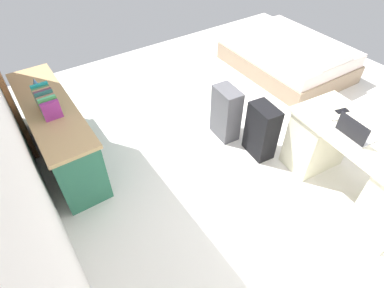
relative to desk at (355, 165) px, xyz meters
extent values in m
plane|color=silver|center=(1.18, 0.13, -0.39)|extent=(6.07, 6.07, 0.00)
cube|color=beige|center=(0.00, 0.00, 0.34)|extent=(1.50, 0.80, 0.04)
cube|color=beige|center=(0.49, -0.05, -0.03)|extent=(0.46, 0.63, 0.72)
cube|color=#28664C|center=(2.19, 2.29, -0.04)|extent=(1.76, 0.44, 0.71)
cube|color=tan|center=(2.19, 2.29, 0.34)|extent=(1.80, 0.48, 0.04)
cube|color=#225641|center=(1.79, 2.06, -0.20)|extent=(0.67, 0.01, 0.25)
cube|color=#225641|center=(2.58, 2.06, -0.20)|extent=(0.67, 0.01, 0.25)
cube|color=gray|center=(2.17, -1.39, -0.25)|extent=(1.94, 1.45, 0.28)
cube|color=silver|center=(2.17, -1.39, -0.01)|extent=(1.88, 1.39, 0.20)
cube|color=white|center=(1.50, -1.37, 0.14)|extent=(0.50, 0.69, 0.10)
cube|color=black|center=(0.96, 0.34, -0.06)|extent=(0.38, 0.26, 0.66)
cube|color=#4C4C51|center=(1.44, 0.48, -0.06)|extent=(0.38, 0.25, 0.67)
cube|color=#B7B7BC|center=(0.10, 0.05, 0.37)|extent=(0.33, 0.25, 0.02)
cube|color=black|center=(0.11, 0.16, 0.47)|extent=(0.31, 0.04, 0.19)
ellipsoid|color=white|center=(0.36, 0.02, 0.37)|extent=(0.07, 0.11, 0.03)
cube|color=black|center=(0.40, -0.15, 0.36)|extent=(0.10, 0.15, 0.01)
cube|color=#8E2E83|center=(1.91, 2.29, 0.45)|extent=(0.04, 0.17, 0.19)
cube|color=#3A8C44|center=(1.95, 2.29, 0.46)|extent=(0.03, 0.17, 0.21)
cube|color=#4FBC88|center=(1.99, 2.29, 0.46)|extent=(0.04, 0.17, 0.20)
cube|color=#9C735A|center=(2.03, 2.29, 0.45)|extent=(0.04, 0.17, 0.20)
cube|color=#265F5E|center=(2.07, 2.29, 0.47)|extent=(0.03, 0.17, 0.22)
cube|color=#5C354A|center=(2.11, 2.29, 0.46)|extent=(0.04, 0.17, 0.21)
cube|color=tan|center=(2.15, 2.29, 0.46)|extent=(0.03, 0.17, 0.21)
cube|color=#3E7B52|center=(2.19, 2.29, 0.46)|extent=(0.04, 0.17, 0.21)
cube|color=teal|center=(2.23, 2.29, 0.47)|extent=(0.03, 0.17, 0.23)
cone|color=#4C7FBF|center=(2.60, 2.29, 0.41)|extent=(0.08, 0.08, 0.11)
camera|label=1|loc=(-0.83, 2.52, 2.25)|focal=29.03mm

